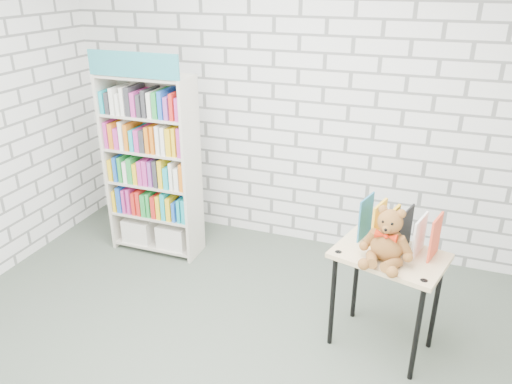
% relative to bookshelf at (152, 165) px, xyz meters
% --- Properties ---
extents(ground, '(4.50, 4.50, 0.00)m').
position_rel_bookshelf_xyz_m(ground, '(1.17, -1.36, -0.86)').
color(ground, '#465144').
rests_on(ground, ground).
extents(room_shell, '(4.52, 4.02, 2.81)m').
position_rel_bookshelf_xyz_m(room_shell, '(1.17, -1.36, 0.92)').
color(room_shell, silver).
rests_on(room_shell, ground).
extents(bookshelf, '(0.84, 0.33, 1.89)m').
position_rel_bookshelf_xyz_m(bookshelf, '(0.00, 0.00, 0.00)').
color(bookshelf, beige).
rests_on(bookshelf, ground).
extents(display_table, '(0.81, 0.66, 0.76)m').
position_rel_bookshelf_xyz_m(display_table, '(2.20, -0.68, -0.21)').
color(display_table, tan).
rests_on(display_table, ground).
extents(table_books, '(0.53, 0.34, 0.29)m').
position_rel_bookshelf_xyz_m(table_books, '(2.23, -0.57, 0.05)').
color(table_books, teal).
rests_on(table_books, display_table).
extents(teddy_bear, '(0.34, 0.33, 0.37)m').
position_rel_bookshelf_xyz_m(teddy_bear, '(2.18, -0.79, 0.05)').
color(teddy_bear, brown).
rests_on(teddy_bear, display_table).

